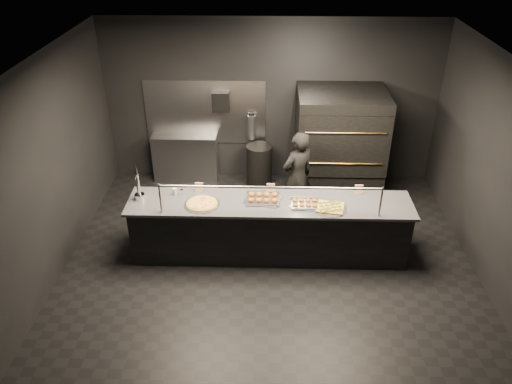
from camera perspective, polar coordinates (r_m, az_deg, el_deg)
room at (r=6.91m, az=1.46°, el=3.09°), size 6.04×6.00×3.00m
service_counter at (r=7.40m, az=1.54°, el=-4.19°), size 4.10×0.78×1.37m
pizza_oven at (r=8.89m, az=9.45°, el=5.43°), size 1.50×1.23×1.91m
prep_shelf at (r=9.54m, az=-8.05°, el=3.92°), size 1.20×0.35×0.90m
towel_dispenser at (r=9.08m, az=-4.06°, el=10.30°), size 0.30×0.20×0.35m
fire_extinguisher at (r=9.23m, az=-0.51°, el=7.46°), size 0.14×0.14×0.51m
beer_tap at (r=7.34m, az=-13.26°, el=0.27°), size 0.14×0.21×0.56m
round_pizza at (r=7.13m, az=-6.19°, el=-1.34°), size 0.51×0.51×0.03m
slider_tray_a at (r=7.19m, az=0.80°, el=-0.71°), size 0.57×0.48×0.08m
slider_tray_b at (r=7.11m, az=5.62°, el=-1.32°), size 0.46×0.39×0.06m
square_pizza at (r=7.07m, az=8.49°, el=-1.79°), size 0.46×0.46×0.05m
condiment_jar at (r=7.41m, az=-9.05°, el=0.04°), size 0.16×0.06×0.11m
tent_cards at (r=7.36m, az=2.30°, el=0.45°), size 2.48×0.04×0.15m
trash_bin at (r=9.27m, az=0.37°, el=3.04°), size 0.48×0.48×0.79m
worker at (r=8.11m, az=4.75°, el=1.72°), size 0.68×0.63×1.57m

